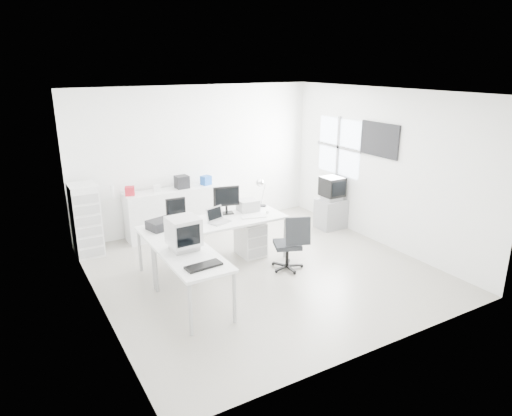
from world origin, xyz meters
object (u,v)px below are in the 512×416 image
drawer_pedestal (250,238)px  lcd_monitor_large (226,201)px  office_chair (287,242)px  crt_monitor (184,234)px  tv_cabinet (331,214)px  side_desk (193,281)px  laser_printer (248,205)px  inkjet_printer (161,224)px  crt_tv (332,189)px  main_desk (215,243)px  sideboard (174,212)px  laptop (220,216)px  lcd_monitor_small (176,211)px  filing_cabinet (86,220)px

drawer_pedestal → lcd_monitor_large: bearing=150.3°
drawer_pedestal → office_chair: bearing=-73.9°
crt_monitor → tv_cabinet: bearing=16.8°
side_desk → office_chair: 1.82m
office_chair → laser_printer: bearing=122.9°
inkjet_printer → crt_monitor: crt_monitor is taller
side_desk → drawer_pedestal: bearing=36.6°
office_chair → crt_monitor: bearing=-154.4°
office_chair → crt_tv: (1.84, 1.17, 0.36)m
drawer_pedestal → crt_monitor: (-1.55, -0.90, 0.68)m
main_desk → sideboard: bearing=93.6°
side_desk → inkjet_printer: bearing=90.0°
laser_printer → crt_monitor: 1.93m
crt_tv → tv_cabinet: bearing=0.0°
main_desk → side_desk: 1.39m
laptop → sideboard: bearing=77.1°
crt_tv → laser_printer: bearing=-174.4°
drawer_pedestal → lcd_monitor_small: lcd_monitor_small is taller
drawer_pedestal → lcd_monitor_small: bearing=170.9°
side_desk → lcd_monitor_small: 1.50m
office_chair → crt_tv: bearing=54.7°
drawer_pedestal → tv_cabinet: drawer_pedestal is taller
laser_printer → tv_cabinet: 2.10m
tv_cabinet → drawer_pedestal: bearing=-170.0°
inkjet_printer → crt_tv: bearing=-10.2°
sideboard → lcd_monitor_large: bearing=-71.9°
lcd_monitor_small → filing_cabinet: bearing=137.8°
crt_monitor → office_chair: crt_monitor is taller
side_desk → tv_cabinet: side_desk is taller
laser_printer → inkjet_printer: bearing=-171.0°
crt_monitor → office_chair: size_ratio=0.49×
inkjet_printer → filing_cabinet: filing_cabinet is taller
laptop → sideboard: size_ratio=0.19×
office_chair → sideboard: size_ratio=0.51×
side_desk → lcd_monitor_small: lcd_monitor_small is taller
lcd_monitor_large → lcd_monitor_small: bearing=-169.0°
inkjet_printer → laser_printer: size_ratio=1.17×
drawer_pedestal → lcd_monitor_large: lcd_monitor_large is taller
lcd_monitor_large → crt_monitor: 1.63m
lcd_monitor_large → filing_cabinet: (-2.08, 1.23, -0.35)m
lcd_monitor_small → office_chair: lcd_monitor_small is taller
laser_printer → tv_cabinet: (2.02, 0.20, -0.55)m
side_desk → crt_monitor: 0.65m
sideboard → laptop: bearing=-85.0°
lcd_monitor_small → tv_cabinet: size_ratio=0.67×
drawer_pedestal → laptop: 0.87m
main_desk → tv_cabinet: main_desk is taller
lcd_monitor_large → crt_monitor: lcd_monitor_large is taller
lcd_monitor_large → crt_tv: lcd_monitor_large is taller
drawer_pedestal → lcd_monitor_small: 1.42m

